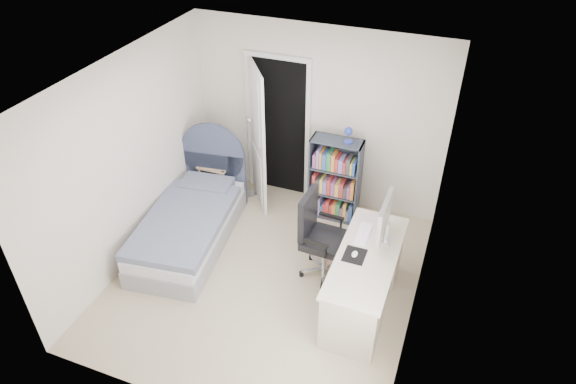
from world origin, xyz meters
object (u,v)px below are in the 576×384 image
(nightstand, at_px, (217,170))
(office_chair, at_px, (318,232))
(bed, at_px, (191,221))
(floor_lamp, at_px, (250,165))
(desk, at_px, (365,278))
(bookcase, at_px, (335,182))

(nightstand, bearing_deg, office_chair, -28.95)
(bed, relative_size, floor_lamp, 1.63)
(nightstand, xyz_separation_m, office_chair, (1.85, -1.02, 0.19))
(bed, height_order, desk, desk)
(floor_lamp, height_order, desk, floor_lamp)
(desk, height_order, office_chair, desk)
(bed, relative_size, office_chair, 1.89)
(bookcase, bearing_deg, floor_lamp, 178.28)
(nightstand, height_order, office_chair, office_chair)
(desk, bearing_deg, bed, 172.05)
(bed, height_order, nightstand, bed)
(desk, bearing_deg, floor_lamp, 143.79)
(floor_lamp, bearing_deg, bed, -105.16)
(bed, height_order, office_chair, bed)
(nightstand, height_order, desk, desk)
(desk, distance_m, office_chair, 0.76)
(bed, xyz_separation_m, nightstand, (-0.15, 1.03, 0.14))
(nightstand, height_order, floor_lamp, floor_lamp)
(bed, bearing_deg, bookcase, 35.63)
(nightstand, bearing_deg, floor_lamp, 15.74)
(nightstand, relative_size, desk, 0.41)
(bookcase, bearing_deg, bed, -144.37)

